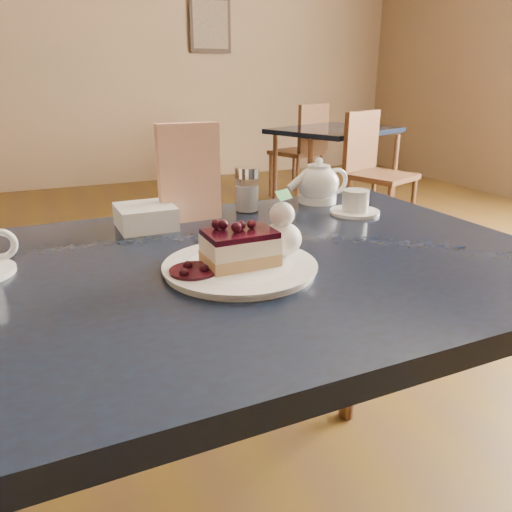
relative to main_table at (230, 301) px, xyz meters
name	(u,v)px	position (x,y,z in m)	size (l,w,h in m)	color
main_table	(230,301)	(0.00, 0.00, 0.00)	(1.24, 0.84, 0.77)	black
dessert_plate	(240,267)	(0.00, -0.05, 0.09)	(0.26, 0.26, 0.01)	white
cheesecake_slice	(240,248)	(0.00, -0.05, 0.12)	(0.12, 0.09, 0.06)	tan
whipped_cream	(282,239)	(0.09, -0.04, 0.12)	(0.07, 0.07, 0.06)	white
berry_sauce	(193,271)	(-0.09, -0.06, 0.10)	(0.08, 0.08, 0.01)	black
tea_set	(325,188)	(0.39, 0.30, 0.12)	(0.19, 0.26, 0.11)	white
menu_card	(189,173)	(0.02, 0.30, 0.19)	(0.14, 0.03, 0.23)	white
sugar_shaker	(247,189)	(0.17, 0.32, 0.14)	(0.06, 0.06, 0.11)	white
napkin_stack	(146,217)	(-0.09, 0.28, 0.11)	(0.12, 0.12, 0.05)	white
bg_table_far_right	(331,205)	(1.94, 2.70, -0.62)	(1.14, 1.69, 1.12)	black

